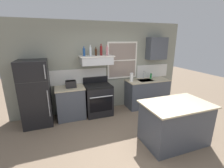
# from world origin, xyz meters

# --- Properties ---
(ground_plane) EXTENTS (16.00, 16.00, 0.00)m
(ground_plane) POSITION_xyz_m (0.00, 0.00, 0.00)
(ground_plane) COLOR #7A6651
(back_wall) EXTENTS (5.40, 0.11, 2.70)m
(back_wall) POSITION_xyz_m (0.03, 2.23, 1.35)
(back_wall) COLOR gray
(back_wall) RESTS_ON ground_plane
(refrigerator) EXTENTS (0.70, 0.72, 1.71)m
(refrigerator) POSITION_xyz_m (-1.90, 1.84, 0.85)
(refrigerator) COLOR black
(refrigerator) RESTS_ON ground_plane
(counter_left_of_stove) EXTENTS (0.79, 0.63, 0.91)m
(counter_left_of_stove) POSITION_xyz_m (-1.05, 1.90, 0.46)
(counter_left_of_stove) COLOR #474C56
(counter_left_of_stove) RESTS_ON ground_plane
(toaster) EXTENTS (0.30, 0.20, 0.19)m
(toaster) POSITION_xyz_m (-1.01, 1.88, 1.01)
(toaster) COLOR black
(toaster) RESTS_ON counter_left_of_stove
(stove_range) EXTENTS (0.76, 0.69, 1.09)m
(stove_range) POSITION_xyz_m (-0.25, 1.86, 0.46)
(stove_range) COLOR black
(stove_range) RESTS_ON ground_plane
(range_hood_shelf) EXTENTS (0.96, 0.52, 0.24)m
(range_hood_shelf) POSITION_xyz_m (-0.25, 1.96, 1.62)
(range_hood_shelf) COLOR silver
(bottle_blue_liqueur) EXTENTS (0.07, 0.07, 0.26)m
(bottle_blue_liqueur) POSITION_xyz_m (-0.59, 1.97, 1.86)
(bottle_blue_liqueur) COLOR #1E478C
(bottle_blue_liqueur) RESTS_ON range_hood_shelf
(bottle_clear_tall) EXTENTS (0.06, 0.06, 0.30)m
(bottle_clear_tall) POSITION_xyz_m (-0.41, 1.95, 1.87)
(bottle_clear_tall) COLOR silver
(bottle_clear_tall) RESTS_ON range_hood_shelf
(bottle_brown_stout) EXTENTS (0.06, 0.06, 0.24)m
(bottle_brown_stout) POSITION_xyz_m (-0.25, 1.99, 1.84)
(bottle_brown_stout) COLOR #381E0F
(bottle_brown_stout) RESTS_ON range_hood_shelf
(bottle_red_label_wine) EXTENTS (0.07, 0.07, 0.32)m
(bottle_red_label_wine) POSITION_xyz_m (-0.09, 2.00, 1.88)
(bottle_red_label_wine) COLOR maroon
(bottle_red_label_wine) RESTS_ON range_hood_shelf
(bottle_rose_pink) EXTENTS (0.07, 0.07, 0.29)m
(bottle_rose_pink) POSITION_xyz_m (0.07, 1.96, 1.87)
(bottle_rose_pink) COLOR #C67F84
(bottle_rose_pink) RESTS_ON range_hood_shelf
(counter_right_with_sink) EXTENTS (1.43, 0.63, 0.91)m
(counter_right_with_sink) POSITION_xyz_m (1.45, 1.90, 0.46)
(counter_right_with_sink) COLOR #474C56
(counter_right_with_sink) RESTS_ON ground_plane
(sink_faucet) EXTENTS (0.03, 0.17, 0.28)m
(sink_faucet) POSITION_xyz_m (1.35, 2.00, 1.08)
(sink_faucet) COLOR silver
(sink_faucet) RESTS_ON counter_right_with_sink
(paper_towel_roll) EXTENTS (0.11, 0.11, 0.27)m
(paper_towel_roll) POSITION_xyz_m (0.85, 1.90, 1.04)
(paper_towel_roll) COLOR white
(paper_towel_roll) RESTS_ON counter_right_with_sink
(dish_soap_bottle) EXTENTS (0.06, 0.06, 0.18)m
(dish_soap_bottle) POSITION_xyz_m (1.63, 2.00, 1.00)
(dish_soap_bottle) COLOR #268C3F
(dish_soap_bottle) RESTS_ON counter_right_with_sink
(kitchen_island) EXTENTS (1.40, 0.90, 0.91)m
(kitchen_island) POSITION_xyz_m (0.95, -0.00, 0.46)
(kitchen_island) COLOR #474C56
(kitchen_island) RESTS_ON ground_plane
(upper_cabinet_right) EXTENTS (0.64, 0.32, 0.70)m
(upper_cabinet_right) POSITION_xyz_m (1.80, 2.04, 1.90)
(upper_cabinet_right) COLOR #474C56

